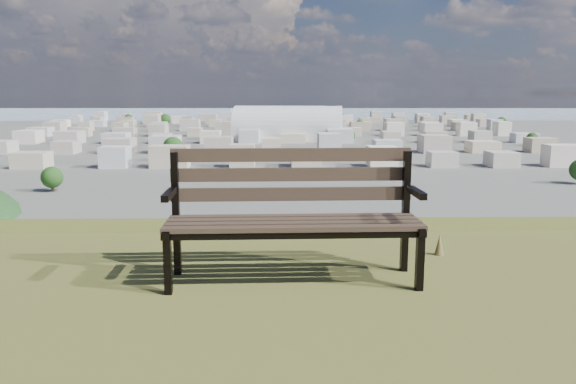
{
  "coord_description": "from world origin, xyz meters",
  "views": [
    {
      "loc": [
        1.06,
        -1.28,
        26.33
      ],
      "look_at": [
        1.17,
        4.54,
        25.3
      ],
      "focal_mm": 35.0,
      "sensor_mm": 36.0,
      "label": 1
    }
  ],
  "objects": [
    {
      "name": "park_bench",
      "position": [
        1.17,
        2.64,
        25.52
      ],
      "size": [
        1.79,
        0.61,
        0.93
      ],
      "rotation": [
        0.0,
        0.0,
        0.03
      ],
      "color": "#3C2C23",
      "rests_on": "hilltop_mesa"
    },
    {
      "name": "arena",
      "position": [
        7.18,
        317.08,
        6.0
      ],
      "size": [
        63.37,
        33.99,
        25.46
      ],
      "rotation": [
        0.0,
        0.0,
        -0.15
      ],
      "color": "silver",
      "rests_on": "ground"
    },
    {
      "name": "city_blocks",
      "position": [
        0.0,
        394.44,
        3.5
      ],
      "size": [
        395.0,
        361.0,
        7.0
      ],
      "color": "silver",
      "rests_on": "ground"
    },
    {
      "name": "city_trees",
      "position": [
        -26.39,
        319.0,
        4.83
      ],
      "size": [
        406.52,
        387.2,
        9.98
      ],
      "color": "#322619",
      "rests_on": "ground"
    },
    {
      "name": "bay_water",
      "position": [
        0.0,
        900.0,
        0.0
      ],
      "size": [
        2400.0,
        700.0,
        0.12
      ],
      "primitive_type": "cube",
      "color": "#94AABC",
      "rests_on": "ground"
    },
    {
      "name": "far_hills",
      "position": [
        -60.92,
        1402.93,
        25.47
      ],
      "size": [
        2050.0,
        340.0,
        60.0
      ],
      "color": "#8898A9",
      "rests_on": "ground"
    }
  ]
}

